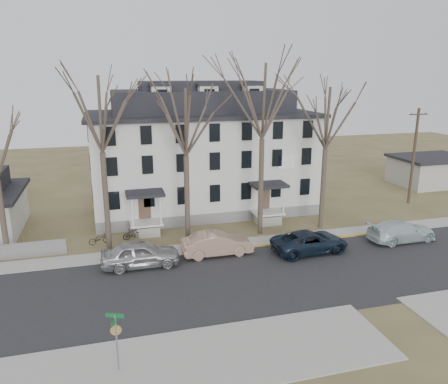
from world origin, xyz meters
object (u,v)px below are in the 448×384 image
object	(u,v)px
tree_mid_left	(185,118)
car_silver	(140,254)
boarding_house	(202,153)
bicycle_left	(99,239)
car_white	(401,231)
car_navy	(310,242)
tree_mid_right	(327,114)
street_sign	(116,334)
tree_far_left	(99,109)
car_tan	(217,244)
utility_pole_far	(414,155)
bicycle_right	(132,235)
tree_center	(263,96)

from	to	relation	value
tree_mid_left	car_silver	distance (m)	10.34
boarding_house	bicycle_left	world-z (taller)	boarding_house
car_silver	car_white	world-z (taller)	car_silver
car_silver	car_navy	world-z (taller)	car_silver
tree_mid_right	street_sign	xyz separation A→B (m)	(-17.39, -14.59, -7.73)
tree_mid_left	boarding_house	bearing A→B (deg)	69.80
tree_far_left	car_tan	size ratio (longest dim) A/B	2.70
car_silver	street_sign	xyz separation A→B (m)	(-1.89, -10.70, 0.98)
tree_mid_right	utility_pole_far	distance (m)	13.55
boarding_house	tree_mid_left	size ratio (longest dim) A/B	1.63
utility_pole_far	bicycle_left	distance (m)	30.71
tree_mid_right	car_white	distance (m)	10.90
bicycle_right	car_tan	bearing A→B (deg)	-135.77
tree_far_left	utility_pole_far	distance (m)	30.29
tree_mid_left	car_navy	size ratio (longest dim) A/B	2.25
boarding_house	tree_mid_left	bearing A→B (deg)	-110.20
tree_mid_right	car_silver	xyz separation A→B (m)	(-15.50, -3.89, -8.71)
tree_mid_right	bicycle_right	size ratio (longest dim) A/B	8.67
tree_center	boarding_house	bearing A→B (deg)	110.20
street_sign	tree_center	bearing A→B (deg)	73.18
tree_mid_right	street_sign	size ratio (longest dim) A/B	4.44
tree_center	car_silver	distance (m)	14.80
tree_mid_right	car_white	bearing A→B (deg)	-44.62
utility_pole_far	car_tan	bearing A→B (deg)	-161.07
tree_mid_right	utility_pole_far	size ratio (longest dim) A/B	1.34
car_silver	boarding_house	bearing A→B (deg)	-29.68
tree_center	tree_mid_right	size ratio (longest dim) A/B	1.15
tree_mid_left	bicycle_right	size ratio (longest dim) A/B	8.67
tree_far_left	utility_pole_far	xyz separation A→B (m)	(29.50, 4.20, -5.44)
tree_center	bicycle_left	bearing A→B (deg)	175.60
car_navy	tree_mid_right	bearing A→B (deg)	-39.08
tree_far_left	tree_center	bearing A→B (deg)	0.00
boarding_house	tree_center	distance (m)	10.39
car_silver	car_white	size ratio (longest dim) A/B	0.95
car_silver	car_navy	distance (m)	12.21
car_silver	bicycle_left	bearing A→B (deg)	29.56
bicycle_left	street_sign	size ratio (longest dim) A/B	0.56
tree_center	car_navy	distance (m)	11.51
tree_center	bicycle_right	size ratio (longest dim) A/B	10.01
tree_far_left	tree_mid_left	bearing A→B (deg)	0.00
boarding_house	car_navy	world-z (taller)	boarding_house
boarding_house	bicycle_right	world-z (taller)	boarding_house
utility_pole_far	bicycle_left	xyz separation A→B (m)	(-30.21, -3.22, -4.48)
car_silver	bicycle_left	size ratio (longest dim) A/B	3.27
tree_mid_left	bicycle_left	distance (m)	11.41
boarding_house	car_white	distance (m)	18.78
car_tan	utility_pole_far	bearing A→B (deg)	-70.93
car_tan	tree_mid_right	bearing A→B (deg)	-71.37
car_white	bicycle_left	world-z (taller)	car_white
car_white	utility_pole_far	bearing A→B (deg)	-42.30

